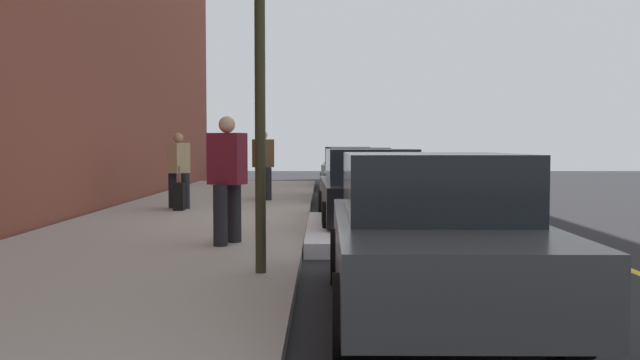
{
  "coord_description": "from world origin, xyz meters",
  "views": [
    {
      "loc": [
        13.47,
        -0.72,
        1.6
      ],
      "look_at": [
        1.88,
        -0.76,
        1.0
      ],
      "focal_mm": 38.69,
      "sensor_mm": 36.0,
      "label": 1
    }
  ],
  "objects_px": {
    "parked_car_green": "(359,175)",
    "pedestrian_blue_coat": "(227,157)",
    "parked_car_charcoal": "(431,233)",
    "pedestrian_burgundy_coat": "(227,176)",
    "traffic_light_pole": "(260,9)",
    "parked_car_black": "(370,189)",
    "parked_car_silver": "(347,167)",
    "pedestrian_brown_coat": "(263,163)",
    "pedestrian_tan_coat": "(179,168)",
    "rolling_suitcase": "(179,196)"
  },
  "relations": [
    {
      "from": "parked_car_green",
      "to": "pedestrian_blue_coat",
      "type": "relative_size",
      "value": 2.5
    },
    {
      "from": "parked_car_charcoal",
      "to": "pedestrian_burgundy_coat",
      "type": "relative_size",
      "value": 2.36
    },
    {
      "from": "traffic_light_pole",
      "to": "parked_car_charcoal",
      "type": "bearing_deg",
      "value": 55.17
    },
    {
      "from": "parked_car_black",
      "to": "pedestrian_burgundy_coat",
      "type": "xyz_separation_m",
      "value": [
        3.06,
        -2.29,
        0.38
      ]
    },
    {
      "from": "parked_car_silver",
      "to": "pedestrian_brown_coat",
      "type": "height_order",
      "value": "pedestrian_brown_coat"
    },
    {
      "from": "parked_car_black",
      "to": "pedestrian_blue_coat",
      "type": "height_order",
      "value": "pedestrian_blue_coat"
    },
    {
      "from": "pedestrian_tan_coat",
      "to": "parked_car_silver",
      "type": "bearing_deg",
      "value": 156.88
    },
    {
      "from": "parked_car_black",
      "to": "pedestrian_tan_coat",
      "type": "xyz_separation_m",
      "value": [
        -2.54,
        -4.16,
        0.3
      ]
    },
    {
      "from": "parked_car_charcoal",
      "to": "rolling_suitcase",
      "type": "height_order",
      "value": "parked_car_charcoal"
    },
    {
      "from": "pedestrian_blue_coat",
      "to": "pedestrian_burgundy_coat",
      "type": "relative_size",
      "value": 1.0
    },
    {
      "from": "pedestrian_burgundy_coat",
      "to": "pedestrian_tan_coat",
      "type": "distance_m",
      "value": 5.91
    },
    {
      "from": "parked_car_charcoal",
      "to": "pedestrian_tan_coat",
      "type": "bearing_deg",
      "value": -154.71
    },
    {
      "from": "parked_car_black",
      "to": "rolling_suitcase",
      "type": "bearing_deg",
      "value": -117.32
    },
    {
      "from": "parked_car_black",
      "to": "parked_car_charcoal",
      "type": "relative_size",
      "value": 1.02
    },
    {
      "from": "parked_car_charcoal",
      "to": "pedestrian_blue_coat",
      "type": "relative_size",
      "value": 2.36
    },
    {
      "from": "parked_car_black",
      "to": "traffic_light_pole",
      "type": "distance_m",
      "value": 6.02
    },
    {
      "from": "parked_car_charcoal",
      "to": "pedestrian_brown_coat",
      "type": "xyz_separation_m",
      "value": [
        -11.51,
        -2.58,
        0.36
      ]
    },
    {
      "from": "parked_car_black",
      "to": "traffic_light_pole",
      "type": "height_order",
      "value": "traffic_light_pole"
    },
    {
      "from": "parked_car_green",
      "to": "traffic_light_pole",
      "type": "bearing_deg",
      "value": -8.73
    },
    {
      "from": "parked_car_green",
      "to": "pedestrian_tan_coat",
      "type": "bearing_deg",
      "value": -52.53
    },
    {
      "from": "parked_car_charcoal",
      "to": "traffic_light_pole",
      "type": "distance_m",
      "value": 3.14
    },
    {
      "from": "parked_car_silver",
      "to": "parked_car_green",
      "type": "height_order",
      "value": "same"
    },
    {
      "from": "pedestrian_brown_coat",
      "to": "rolling_suitcase",
      "type": "distance_m",
      "value": 3.38
    },
    {
      "from": "pedestrian_tan_coat",
      "to": "pedestrian_blue_coat",
      "type": "bearing_deg",
      "value": -178.86
    },
    {
      "from": "traffic_light_pole",
      "to": "rolling_suitcase",
      "type": "bearing_deg",
      "value": -161.69
    },
    {
      "from": "pedestrian_blue_coat",
      "to": "pedestrian_tan_coat",
      "type": "distance_m",
      "value": 9.28
    },
    {
      "from": "parked_car_green",
      "to": "pedestrian_tan_coat",
      "type": "height_order",
      "value": "pedestrian_tan_coat"
    },
    {
      "from": "parked_car_black",
      "to": "pedestrian_tan_coat",
      "type": "height_order",
      "value": "pedestrian_tan_coat"
    },
    {
      "from": "pedestrian_tan_coat",
      "to": "parked_car_charcoal",
      "type": "bearing_deg",
      "value": 25.29
    },
    {
      "from": "parked_car_green",
      "to": "parked_car_silver",
      "type": "bearing_deg",
      "value": -179.32
    },
    {
      "from": "pedestrian_tan_coat",
      "to": "pedestrian_burgundy_coat",
      "type": "bearing_deg",
      "value": 18.46
    },
    {
      "from": "parked_car_silver",
      "to": "rolling_suitcase",
      "type": "distance_m",
      "value": 11.03
    },
    {
      "from": "parked_car_green",
      "to": "traffic_light_pole",
      "type": "xyz_separation_m",
      "value": [
        11.12,
        -1.71,
        2.33
      ]
    },
    {
      "from": "parked_car_charcoal",
      "to": "rolling_suitcase",
      "type": "distance_m",
      "value": 9.57
    },
    {
      "from": "pedestrian_tan_coat",
      "to": "traffic_light_pole",
      "type": "height_order",
      "value": "traffic_light_pole"
    },
    {
      "from": "parked_car_charcoal",
      "to": "parked_car_black",
      "type": "bearing_deg",
      "value": -178.9
    },
    {
      "from": "parked_car_charcoal",
      "to": "rolling_suitcase",
      "type": "relative_size",
      "value": 4.51
    },
    {
      "from": "parked_car_silver",
      "to": "traffic_light_pole",
      "type": "bearing_deg",
      "value": -5.28
    },
    {
      "from": "pedestrian_burgundy_coat",
      "to": "parked_car_green",
      "type": "bearing_deg",
      "value": 164.92
    },
    {
      "from": "parked_car_silver",
      "to": "parked_car_black",
      "type": "xyz_separation_m",
      "value": [
        12.34,
        -0.03,
        0.0
      ]
    },
    {
      "from": "parked_car_green",
      "to": "traffic_light_pole",
      "type": "distance_m",
      "value": 11.49
    },
    {
      "from": "parked_car_green",
      "to": "pedestrian_brown_coat",
      "type": "relative_size",
      "value": 2.55
    },
    {
      "from": "parked_car_green",
      "to": "pedestrian_blue_coat",
      "type": "xyz_separation_m",
      "value": [
        -6.02,
        -4.44,
        0.38
      ]
    },
    {
      "from": "parked_car_charcoal",
      "to": "pedestrian_blue_coat",
      "type": "xyz_separation_m",
      "value": [
        -18.34,
        -4.47,
        0.38
      ]
    },
    {
      "from": "parked_car_green",
      "to": "rolling_suitcase",
      "type": "xyz_separation_m",
      "value": [
        3.71,
        -4.16,
        -0.3
      ]
    },
    {
      "from": "parked_car_green",
      "to": "parked_car_black",
      "type": "xyz_separation_m",
      "value": [
        5.81,
        -0.1,
        -0.0
      ]
    },
    {
      "from": "parked_car_black",
      "to": "pedestrian_blue_coat",
      "type": "bearing_deg",
      "value": -159.85
    },
    {
      "from": "parked_car_charcoal",
      "to": "pedestrian_tan_coat",
      "type": "distance_m",
      "value": 10.03
    },
    {
      "from": "parked_car_black",
      "to": "rolling_suitcase",
      "type": "height_order",
      "value": "parked_car_black"
    },
    {
      "from": "parked_car_black",
      "to": "parked_car_charcoal",
      "type": "distance_m",
      "value": 6.52
    }
  ]
}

